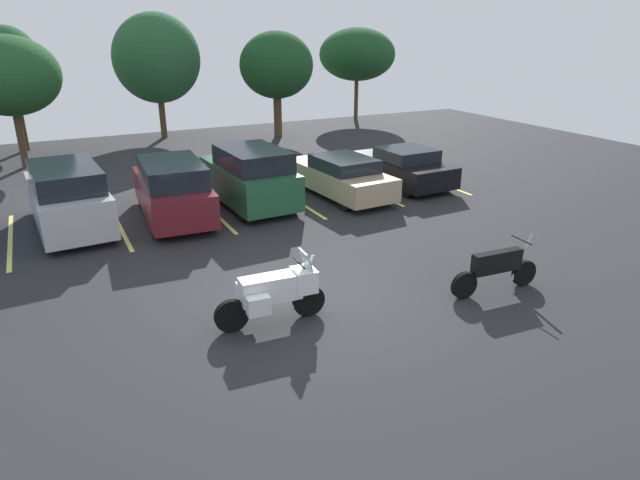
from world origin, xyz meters
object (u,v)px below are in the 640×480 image
(car_green, at_px, (250,177))
(car_black, at_px, (403,167))
(car_maroon, at_px, (173,190))
(motorcycle_touring, at_px, (275,291))
(car_tan, at_px, (340,176))
(car_silver, at_px, (68,197))
(motorcycle_second, at_px, (497,268))

(car_green, xyz_separation_m, car_black, (5.93, -0.13, -0.29))
(car_maroon, relative_size, car_green, 1.06)
(motorcycle_touring, height_order, car_tan, motorcycle_touring)
(car_green, height_order, car_tan, car_green)
(car_maroon, distance_m, car_black, 8.48)
(car_silver, bearing_deg, car_tan, -3.80)
(motorcycle_touring, relative_size, car_tan, 0.48)
(car_maroon, distance_m, car_green, 2.55)
(car_maroon, bearing_deg, motorcycle_second, -57.97)
(motorcycle_second, relative_size, car_silver, 0.48)
(motorcycle_touring, xyz_separation_m, car_maroon, (-0.29, 7.32, 0.23))
(motorcycle_second, bearing_deg, car_tan, 86.14)
(car_black, bearing_deg, car_tan, -176.13)
(car_green, relative_size, car_tan, 0.91)
(motorcycle_touring, height_order, motorcycle_second, motorcycle_touring)
(motorcycle_touring, bearing_deg, motorcycle_second, -10.85)
(car_green, bearing_deg, motorcycle_touring, -106.71)
(car_maroon, height_order, car_black, car_maroon)
(motorcycle_touring, xyz_separation_m, car_silver, (-3.18, 7.78, 0.27))
(motorcycle_touring, relative_size, car_green, 0.53)
(car_silver, bearing_deg, motorcycle_second, -47.22)
(car_maroon, bearing_deg, car_tan, -1.19)
(motorcycle_second, xyz_separation_m, car_tan, (0.55, 8.14, 0.13))
(motorcycle_touring, xyz_separation_m, car_green, (2.26, 7.52, 0.28))
(motorcycle_second, height_order, car_black, car_black)
(car_tan, xyz_separation_m, car_black, (2.76, 0.19, -0.02))
(car_silver, xyz_separation_m, car_black, (11.37, -0.39, -0.28))
(motorcycle_touring, distance_m, car_green, 7.86)
(motorcycle_touring, height_order, car_maroon, car_maroon)
(car_silver, height_order, car_maroon, car_silver)
(car_tan, bearing_deg, car_black, 3.87)
(motorcycle_second, height_order, car_green, car_green)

